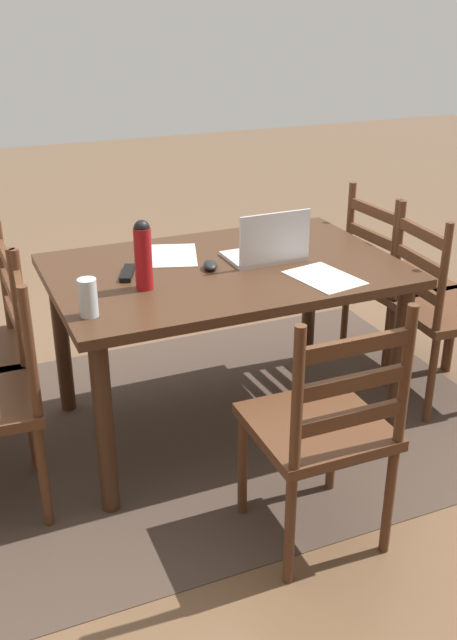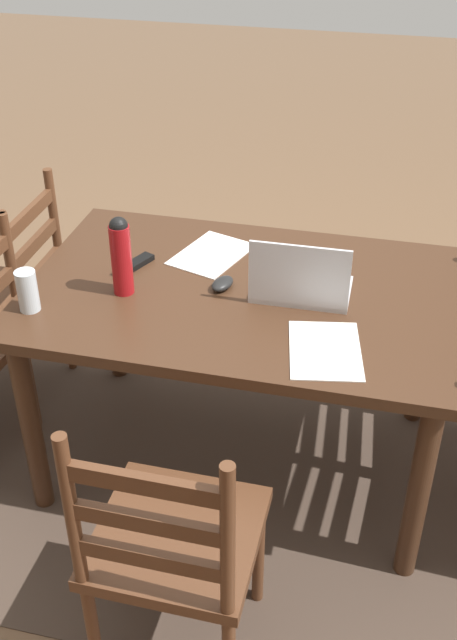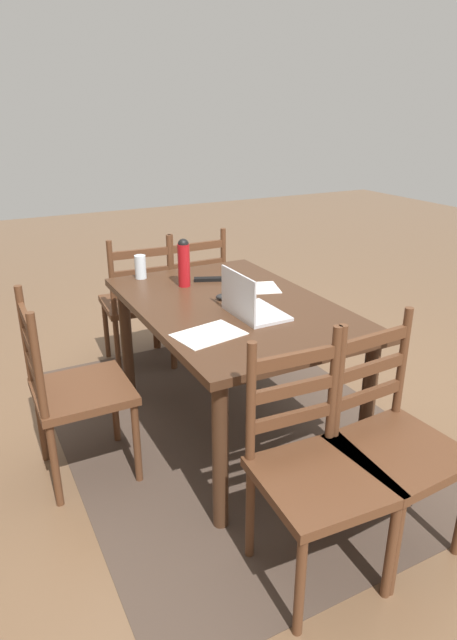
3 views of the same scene
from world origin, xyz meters
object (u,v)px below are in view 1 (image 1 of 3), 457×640
Objects in this scene: laptop at (268,248)px; water_bottle at (143,254)px; dining_table at (225,288)px; computer_mouse at (210,265)px; chair_left_far at (441,309)px; tv_remote at (128,273)px; chair_far_head at (323,429)px; drinking_glass at (88,298)px; chair_left_near at (394,282)px.

laptop is 0.59m from water_bottle.
computer_mouse is (0.07, 0.01, 0.11)m from dining_table.
water_bottle reaches higher than chair_left_far.
computer_mouse is at bearing 12.34° from tv_remote.
water_bottle is (1.39, -0.08, 0.44)m from chair_left_far.
dining_table is at bearing -158.50° from computer_mouse.
chair_far_head is 6.85× the size of drinking_glass.
dining_table is 4.47× the size of laptop.
water_bottle is at bearing -58.99° from tv_remote.
chair_left_near is 1.00× the size of chair_far_head.
chair_left_near is 1.45m from tv_remote.
tv_remote is at bearing 5.26° from chair_left_near.
chair_left_near is 0.91m from laptop.
computer_mouse is (0.26, -0.01, -0.04)m from laptop.
chair_far_head is 0.90m from computer_mouse.
dining_table is at bearing -10.47° from chair_left_far.
laptop is at bearing -103.14° from chair_far_head.
computer_mouse is (1.08, 0.19, 0.31)m from chair_left_near.
chair_far_head is 2.94× the size of laptop.
chair_left_near is 1.00× the size of chair_left_far.
chair_left_near reaches higher than dining_table.
drinking_glass is (0.64, -0.57, 0.37)m from chair_far_head.
computer_mouse is at bearing 10.17° from chair_left_near.
laptop is (-0.19, 0.01, 0.16)m from dining_table.
chair_left_far is 1.47m from tv_remote.
tv_remote is (0.33, -0.06, -0.01)m from computer_mouse.
water_bottle is 1.97× the size of drinking_glass.
drinking_glass is (0.26, 0.17, -0.07)m from water_bottle.
chair_far_head is 0.93m from drinking_glass.
chair_left_near is 1.75m from drinking_glass.
dining_table is at bearing -90.02° from chair_far_head.
chair_left_far is 5.59× the size of tv_remote.
chair_left_near is 0.37m from chair_left_far.
dining_table is at bearing 15.04° from tv_remote.
drinking_glass reaches higher than tv_remote.
laptop is 0.60m from tv_remote.
laptop is 1.18× the size of water_bottle.
computer_mouse is (0.07, -0.84, 0.31)m from chair_far_head.
chair_far_head reaches higher than computer_mouse.
water_bottle is at bearing -62.80° from chair_far_head.
laptop is 2.33× the size of drinking_glass.
chair_left_far is 1.14m from computer_mouse.
dining_table is 10.39× the size of drinking_glass.
chair_left_far is 3.48× the size of water_bottle.
drinking_glass is (1.65, 0.46, 0.37)m from chair_left_near.
chair_far_head is 0.94m from water_bottle.
laptop is at bearing -12.09° from chair_left_far.
laptop reaches higher than chair_far_head.
water_bottle is 2.73× the size of computer_mouse.
chair_left_near is 5.59× the size of tv_remote.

